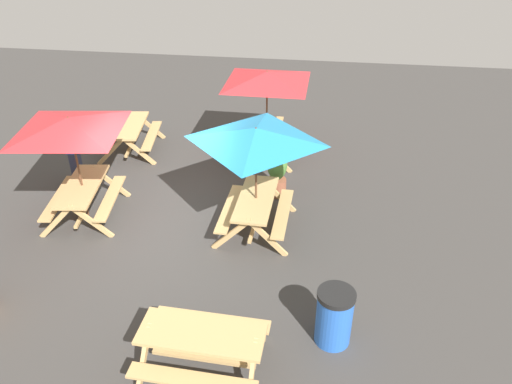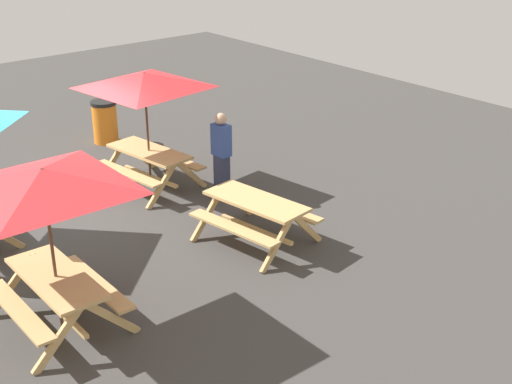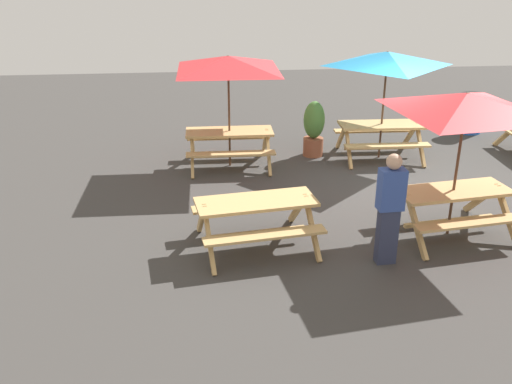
# 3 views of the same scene
# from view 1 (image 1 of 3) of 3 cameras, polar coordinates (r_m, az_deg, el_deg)

# --- Properties ---
(ground_plane) EXTENTS (24.00, 24.00, 0.00)m
(ground_plane) POSITION_cam_1_polar(r_m,az_deg,el_deg) (10.83, -10.05, -3.45)
(ground_plane) COLOR #3D3A38
(ground_plane) RESTS_ON ground
(picnic_table_0) EXTENTS (2.83, 2.83, 2.34)m
(picnic_table_0) POSITION_cam_1_polar(r_m,az_deg,el_deg) (12.50, 1.28, 12.26)
(picnic_table_0) COLOR tan
(picnic_table_0) RESTS_ON ground
(picnic_table_1) EXTENTS (1.97, 1.75, 0.81)m
(picnic_table_1) POSITION_cam_1_polar(r_m,az_deg,el_deg) (13.73, -14.15, 6.71)
(picnic_table_1) COLOR tan
(picnic_table_1) RESTS_ON ground
(picnic_table_2) EXTENTS (2.06, 2.06, 2.34)m
(picnic_table_2) POSITION_cam_1_polar(r_m,az_deg,el_deg) (9.46, 0.00, 5.62)
(picnic_table_2) COLOR tan
(picnic_table_2) RESTS_ON ground
(picnic_table_3) EXTENTS (1.59, 1.85, 0.81)m
(picnic_table_3) POSITION_cam_1_polar(r_m,az_deg,el_deg) (7.49, -6.17, -16.73)
(picnic_table_3) COLOR tan
(picnic_table_3) RESTS_ON ground
(picnic_table_4) EXTENTS (2.80, 2.80, 2.34)m
(picnic_table_4) POSITION_cam_1_polar(r_m,az_deg,el_deg) (10.56, -20.42, 6.47)
(picnic_table_4) COLOR tan
(picnic_table_4) RESTS_ON ground
(trash_bin_blue) EXTENTS (0.59, 0.59, 0.98)m
(trash_bin_blue) POSITION_cam_1_polar(r_m,az_deg,el_deg) (7.98, 8.93, -13.90)
(trash_bin_blue) COLOR blue
(trash_bin_blue) RESTS_ON ground
(potted_plant_0) EXTENTS (0.46, 0.46, 1.22)m
(potted_plant_0) POSITION_cam_1_polar(r_m,az_deg,el_deg) (11.31, 2.41, 2.45)
(potted_plant_0) COLOR #935138
(potted_plant_0) RESTS_ON ground
(person_standing) EXTENTS (0.37, 0.24, 1.67)m
(person_standing) POSITION_cam_1_polar(r_m,az_deg,el_deg) (12.40, -20.18, 4.54)
(person_standing) COLOR #2D334C
(person_standing) RESTS_ON ground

